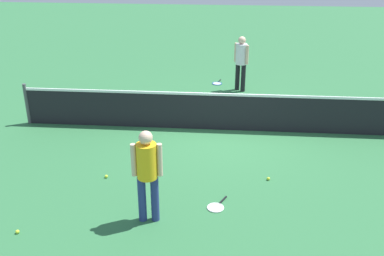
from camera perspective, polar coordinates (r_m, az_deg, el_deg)
ground_plane at (r=11.38m, az=3.75°, el=-0.20°), size 40.00×40.00×0.00m
court_net at (r=11.18m, az=3.82°, el=2.14°), size 10.09×0.09×1.07m
player_near_side at (r=7.52m, az=-5.71°, el=-5.20°), size 0.53×0.37×1.70m
player_far_side at (r=13.91m, az=6.25°, el=8.69°), size 0.48×0.48×1.70m
tennis_racket_near_player at (r=8.33m, az=3.09°, el=-9.95°), size 0.42×0.60×0.03m
tennis_racket_far_player at (r=14.78m, az=3.22°, el=5.69°), size 0.38×0.61×0.03m
tennis_ball_near_player at (r=9.37m, az=-10.81°, el=-6.04°), size 0.07×0.07×0.07m
tennis_ball_by_net at (r=9.26m, az=9.66°, el=-6.35°), size 0.07×0.07×0.07m
tennis_ball_midcourt at (r=8.22m, az=-21.26°, el=-12.16°), size 0.07×0.07×0.07m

